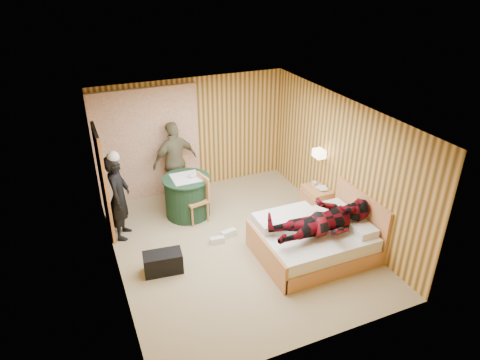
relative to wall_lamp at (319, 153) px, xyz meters
name	(u,v)px	position (x,y,z in m)	size (l,w,h in m)	color
floor	(237,244)	(-1.92, -0.45, -1.30)	(4.20, 5.00, 0.01)	tan
ceiling	(236,113)	(-1.92, -0.45, 1.20)	(4.20, 5.00, 0.01)	silver
wall_back	(193,135)	(-1.92, 2.05, -0.05)	(4.20, 0.02, 2.50)	#EDB95B
wall_left	(110,209)	(-4.02, -0.45, -0.05)	(0.02, 5.00, 2.50)	#EDB95B
wall_right	(340,163)	(0.18, -0.45, -0.05)	(0.02, 5.00, 2.50)	#EDB95B
curtain	(148,145)	(-2.92, 1.98, -0.10)	(2.20, 0.08, 2.40)	beige
doorway	(103,182)	(-3.98, 0.95, -0.28)	(0.06, 0.90, 2.05)	black
wall_lamp	(319,153)	(0.00, 0.00, 0.00)	(0.26, 0.24, 0.16)	gold
bed	(314,239)	(-0.79, -1.22, -1.01)	(1.94, 1.48, 1.02)	tan
nightstand	(316,201)	(-0.04, -0.10, -1.00)	(0.45, 0.61, 0.59)	tan
round_table	(187,196)	(-2.44, 0.90, -0.88)	(0.95, 0.95, 0.84)	#1B3B28
chair_far	(178,175)	(-2.42, 1.64, -0.76)	(0.49, 0.49, 0.93)	tan
chair_near	(199,195)	(-2.27, 0.64, -0.75)	(0.50, 0.50, 0.95)	tan
duffel_bag	(163,262)	(-3.34, -0.68, -1.12)	(0.63, 0.34, 0.36)	black
sneaker_left	(229,233)	(-1.97, -0.16, -1.24)	(0.29, 0.12, 0.13)	white
sneaker_right	(217,240)	(-2.24, -0.27, -1.24)	(0.27, 0.11, 0.12)	white
woman_standing	(119,197)	(-3.77, 0.65, -0.48)	(0.60, 0.39, 1.64)	black
man_at_table	(175,161)	(-2.44, 1.70, -0.44)	(1.01, 0.42, 1.72)	#706A4A
man_on_bed	(325,214)	(-0.77, -1.45, -0.36)	(1.77, 0.67, 0.86)	maroon
book_lower	(319,189)	(-0.04, -0.15, -0.70)	(0.17, 0.22, 0.02)	white
book_upper	(319,188)	(-0.04, -0.15, -0.68)	(0.16, 0.22, 0.02)	white
cup_nightstand	(314,184)	(-0.04, 0.03, -0.67)	(0.10, 0.10, 0.09)	white
cup_table	(192,175)	(-2.34, 0.85, -0.41)	(0.12, 0.12, 0.10)	white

